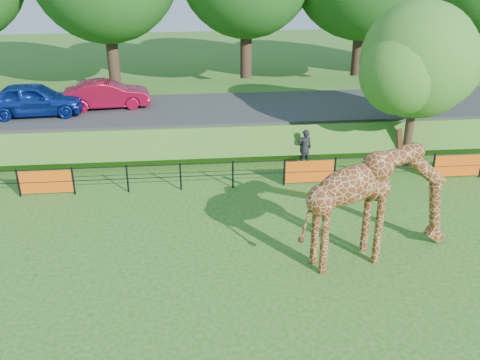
{
  "coord_description": "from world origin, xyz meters",
  "views": [
    {
      "loc": [
        -1.53,
        -10.66,
        8.94
      ],
      "look_at": [
        -0.08,
        4.35,
        2.0
      ],
      "focal_mm": 40.0,
      "sensor_mm": 36.0,
      "label": 1
    }
  ],
  "objects_px": {
    "car_red": "(107,94)",
    "tree_east": "(420,64)",
    "car_blue": "(34,99)",
    "visitor": "(305,148)",
    "giraffe": "(379,204)"
  },
  "relations": [
    {
      "from": "car_red",
      "to": "visitor",
      "type": "xyz_separation_m",
      "value": [
        8.58,
        -4.6,
        -1.26
      ]
    },
    {
      "from": "giraffe",
      "to": "visitor",
      "type": "bearing_deg",
      "value": 81.14
    },
    {
      "from": "car_red",
      "to": "tree_east",
      "type": "relative_size",
      "value": 0.58
    },
    {
      "from": "visitor",
      "to": "tree_east",
      "type": "distance_m",
      "value": 5.62
    },
    {
      "from": "car_blue",
      "to": "tree_east",
      "type": "height_order",
      "value": "tree_east"
    },
    {
      "from": "car_blue",
      "to": "tree_east",
      "type": "bearing_deg",
      "value": -107.43
    },
    {
      "from": "giraffe",
      "to": "tree_east",
      "type": "relative_size",
      "value": 0.74
    },
    {
      "from": "car_red",
      "to": "tree_east",
      "type": "xyz_separation_m",
      "value": [
        13.0,
        -4.81,
        2.21
      ]
    },
    {
      "from": "car_red",
      "to": "car_blue",
      "type": "bearing_deg",
      "value": 98.57
    },
    {
      "from": "car_blue",
      "to": "visitor",
      "type": "relative_size",
      "value": 2.71
    },
    {
      "from": "car_red",
      "to": "giraffe",
      "type": "bearing_deg",
      "value": -147.89
    },
    {
      "from": "car_red",
      "to": "tree_east",
      "type": "bearing_deg",
      "value": -116.6
    },
    {
      "from": "giraffe",
      "to": "tree_east",
      "type": "bearing_deg",
      "value": 47.12
    },
    {
      "from": "car_red",
      "to": "tree_east",
      "type": "distance_m",
      "value": 14.04
    },
    {
      "from": "car_blue",
      "to": "tree_east",
      "type": "distance_m",
      "value": 16.77
    }
  ]
}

